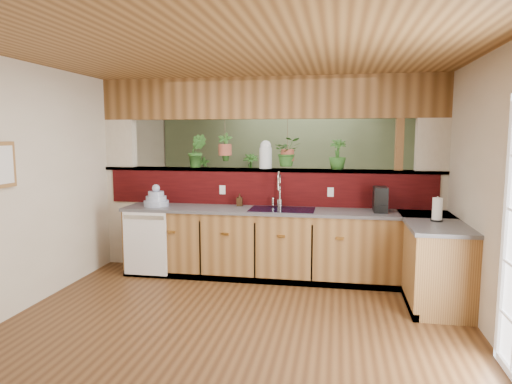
% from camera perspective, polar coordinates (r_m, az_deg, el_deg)
% --- Properties ---
extents(ground, '(4.60, 7.00, 0.01)m').
position_cam_1_polar(ground, '(5.14, -0.99, -13.81)').
color(ground, '#4F3118').
rests_on(ground, ground).
extents(ceiling, '(4.60, 7.00, 0.01)m').
position_cam_1_polar(ceiling, '(4.86, -1.06, 16.15)').
color(ceiling, brown).
rests_on(ceiling, ground).
extents(wall_back, '(4.60, 0.02, 2.60)m').
position_cam_1_polar(wall_back, '(8.28, 3.69, 3.39)').
color(wall_back, beige).
rests_on(wall_back, ground).
extents(wall_front, '(4.60, 0.02, 2.60)m').
position_cam_1_polar(wall_front, '(1.62, -26.54, -12.98)').
color(wall_front, beige).
rests_on(wall_front, ground).
extents(wall_left, '(0.02, 7.00, 2.60)m').
position_cam_1_polar(wall_left, '(5.74, -24.18, 1.13)').
color(wall_left, beige).
rests_on(wall_left, ground).
extents(wall_right, '(0.02, 7.00, 2.60)m').
position_cam_1_polar(wall_right, '(4.93, 26.19, 0.14)').
color(wall_right, beige).
rests_on(wall_right, ground).
extents(pass_through_partition, '(4.60, 0.21, 2.60)m').
position_cam_1_polar(pass_through_partition, '(6.16, 1.68, 1.10)').
color(pass_through_partition, beige).
rests_on(pass_through_partition, ground).
extents(pass_through_ledge, '(4.60, 0.21, 0.04)m').
position_cam_1_polar(pass_through_ledge, '(6.15, 1.42, 2.77)').
color(pass_through_ledge, brown).
rests_on(pass_through_ledge, ground).
extents(header_beam, '(4.60, 0.15, 0.55)m').
position_cam_1_polar(header_beam, '(6.15, 1.45, 11.67)').
color(header_beam, brown).
rests_on(header_beam, ground).
extents(sage_backwall, '(4.55, 0.02, 2.55)m').
position_cam_1_polar(sage_backwall, '(8.26, 3.68, 3.38)').
color(sage_backwall, '#60724E').
rests_on(sage_backwall, ground).
extents(countertop, '(4.14, 1.52, 0.90)m').
position_cam_1_polar(countertop, '(5.75, 8.98, -6.94)').
color(countertop, brown).
rests_on(countertop, ground).
extents(dishwasher, '(0.58, 0.03, 0.82)m').
position_cam_1_polar(dishwasher, '(6.05, -13.72, -6.28)').
color(dishwasher, white).
rests_on(dishwasher, ground).
extents(navy_sink, '(0.82, 0.50, 0.18)m').
position_cam_1_polar(navy_sink, '(5.82, 3.28, -2.95)').
color(navy_sink, black).
rests_on(navy_sink, countertop).
extents(framed_print, '(0.04, 0.35, 0.45)m').
position_cam_1_polar(framed_print, '(5.07, -29.16, 2.98)').
color(framed_print, brown).
rests_on(framed_print, wall_left).
extents(faucet, '(0.21, 0.21, 0.48)m').
position_cam_1_polar(faucet, '(5.93, 2.90, 0.53)').
color(faucet, '#B7B7B2').
rests_on(faucet, countertop).
extents(dish_stack, '(0.33, 0.33, 0.29)m').
position_cam_1_polar(dish_stack, '(6.20, -12.37, -0.90)').
color(dish_stack, '#95A2C1').
rests_on(dish_stack, countertop).
extents(soap_dispenser, '(0.08, 0.08, 0.17)m').
position_cam_1_polar(soap_dispenser, '(6.06, -2.07, -0.97)').
color(soap_dispenser, '#3C2815').
rests_on(soap_dispenser, countertop).
extents(coffee_maker, '(0.16, 0.28, 0.31)m').
position_cam_1_polar(coffee_maker, '(5.79, 15.27, -1.02)').
color(coffee_maker, black).
rests_on(coffee_maker, countertop).
extents(paper_towel, '(0.13, 0.13, 0.28)m').
position_cam_1_polar(paper_towel, '(5.37, 21.71, -2.09)').
color(paper_towel, black).
rests_on(paper_towel, countertop).
extents(glass_jar, '(0.17, 0.17, 0.38)m').
position_cam_1_polar(glass_jar, '(6.14, 1.21, 4.71)').
color(glass_jar, silver).
rests_on(glass_jar, pass_through_ledge).
extents(ledge_plant_left, '(0.28, 0.24, 0.46)m').
position_cam_1_polar(ledge_plant_left, '(6.36, -7.39, 5.10)').
color(ledge_plant_left, '#27571E').
rests_on(ledge_plant_left, pass_through_ledge).
extents(ledge_plant_right, '(0.24, 0.24, 0.40)m').
position_cam_1_polar(ledge_plant_right, '(6.07, 10.15, 4.66)').
color(ledge_plant_right, '#27571E').
rests_on(ledge_plant_right, pass_through_ledge).
extents(hanging_plant_a, '(0.20, 0.18, 0.50)m').
position_cam_1_polar(hanging_plant_a, '(6.25, -3.90, 6.76)').
color(hanging_plant_a, brown).
rests_on(hanging_plant_a, header_beam).
extents(hanging_plant_b, '(0.40, 0.37, 0.55)m').
position_cam_1_polar(hanging_plant_b, '(6.10, 3.96, 6.58)').
color(hanging_plant_b, brown).
rests_on(hanging_plant_b, header_beam).
extents(shelving_console, '(1.53, 0.48, 1.01)m').
position_cam_1_polar(shelving_console, '(8.27, -2.45, -2.19)').
color(shelving_console, black).
rests_on(shelving_console, ground).
extents(shelf_plant_a, '(0.27, 0.21, 0.44)m').
position_cam_1_polar(shelf_plant_a, '(8.34, -6.57, 2.86)').
color(shelf_plant_a, '#27571E').
rests_on(shelf_plant_a, shelving_console).
extents(shelf_plant_b, '(0.33, 0.33, 0.50)m').
position_cam_1_polar(shelf_plant_b, '(8.13, -0.70, 3.01)').
color(shelf_plant_b, '#27571E').
rests_on(shelf_plant_b, shelving_console).
extents(floor_plant, '(0.72, 0.65, 0.71)m').
position_cam_1_polar(floor_plant, '(7.47, 12.72, -4.49)').
color(floor_plant, '#27571E').
rests_on(floor_plant, ground).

